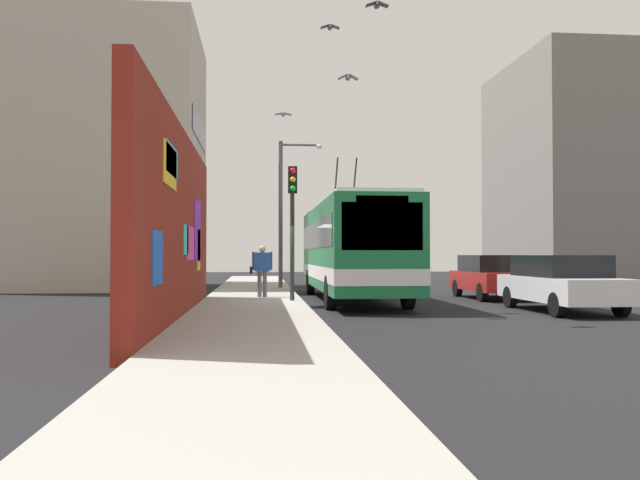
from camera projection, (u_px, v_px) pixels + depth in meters
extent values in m
plane|color=black|center=(304.00, 305.00, 20.49)|extent=(80.00, 80.00, 0.00)
cube|color=#9E9B93|center=(252.00, 303.00, 20.35)|extent=(48.00, 3.20, 0.15)
cube|color=maroon|center=(178.00, 225.00, 15.86)|extent=(13.22, 0.30, 4.61)
cube|color=#33D8E5|center=(172.00, 160.00, 13.42)|extent=(1.75, 0.02, 0.63)
cube|color=yellow|center=(170.00, 166.00, 13.20)|extent=(1.89, 0.02, 0.84)
cube|color=yellow|center=(199.00, 250.00, 19.48)|extent=(0.89, 0.02, 1.21)
cube|color=#F2338C|center=(190.00, 243.00, 17.12)|extent=(1.80, 0.02, 0.89)
cube|color=blue|center=(158.00, 258.00, 11.57)|extent=(1.13, 0.02, 0.97)
cube|color=#33D8E5|center=(186.00, 240.00, 16.09)|extent=(0.92, 0.02, 0.73)
cube|color=#8C19D8|center=(198.00, 230.00, 19.11)|extent=(1.74, 0.02, 1.77)
cube|color=#B2A899|center=(95.00, 159.00, 31.16)|extent=(8.18, 9.81, 12.30)
cube|color=black|center=(199.00, 197.00, 31.58)|extent=(6.95, 0.04, 1.10)
cube|color=black|center=(200.00, 131.00, 31.66)|extent=(6.95, 0.04, 1.10)
cube|color=gray|center=(585.00, 173.00, 36.95)|extent=(10.09, 8.56, 12.38)
cube|color=#19723F|center=(351.00, 247.00, 22.69)|extent=(11.47, 2.52, 2.80)
cube|color=silver|center=(351.00, 205.00, 22.72)|extent=(11.02, 2.32, 0.12)
cube|color=white|center=(351.00, 272.00, 22.67)|extent=(11.49, 2.54, 0.44)
cube|color=black|center=(382.00, 226.00, 17.01)|extent=(0.04, 2.14, 1.26)
cube|color=black|center=(351.00, 235.00, 22.70)|extent=(10.56, 2.55, 0.89)
cube|color=orange|center=(382.00, 201.00, 17.03)|extent=(0.06, 1.39, 0.28)
cylinder|color=black|center=(354.00, 187.00, 24.49)|extent=(1.43, 0.06, 2.00)
cylinder|color=black|center=(336.00, 186.00, 24.42)|extent=(1.43, 0.06, 2.00)
cylinder|color=black|center=(408.00, 292.00, 19.11)|extent=(1.00, 0.28, 1.00)
cylinder|color=black|center=(330.00, 292.00, 18.90)|extent=(1.00, 0.28, 1.00)
cylinder|color=black|center=(367.00, 282.00, 26.42)|extent=(1.00, 0.28, 1.00)
cylinder|color=black|center=(310.00, 282.00, 26.21)|extent=(1.00, 0.28, 1.00)
cube|color=white|center=(561.00, 289.00, 18.22)|extent=(4.72, 1.91, 0.66)
cube|color=black|center=(559.00, 266.00, 18.33)|extent=(2.83, 1.72, 0.60)
cylinder|color=black|center=(621.00, 304.00, 16.74)|extent=(0.64, 0.22, 0.64)
cylinder|color=black|center=(557.00, 305.00, 16.58)|extent=(0.64, 0.22, 0.64)
cylinder|color=black|center=(565.00, 297.00, 19.84)|extent=(0.64, 0.22, 0.64)
cylinder|color=black|center=(510.00, 297.00, 19.69)|extent=(0.64, 0.22, 0.64)
cube|color=#B21E19|center=(492.00, 281.00, 23.64)|extent=(4.23, 1.89, 0.66)
cube|color=black|center=(491.00, 263.00, 23.74)|extent=(2.54, 1.70, 0.60)
cylinder|color=black|center=(530.00, 292.00, 22.32)|extent=(0.64, 0.22, 0.64)
cylinder|color=black|center=(482.00, 292.00, 22.17)|extent=(0.64, 0.22, 0.64)
cylinder|color=black|center=(500.00, 288.00, 25.10)|extent=(0.64, 0.22, 0.64)
cylinder|color=black|center=(457.00, 288.00, 24.94)|extent=(0.64, 0.22, 0.64)
cylinder|color=#595960|center=(265.00, 284.00, 22.30)|extent=(0.14, 0.14, 0.87)
cylinder|color=#595960|center=(260.00, 284.00, 22.29)|extent=(0.14, 0.14, 0.87)
cube|color=#264C99|center=(262.00, 262.00, 22.31)|extent=(0.22, 0.51, 0.65)
cylinder|color=#264C99|center=(271.00, 261.00, 22.34)|extent=(0.09, 0.09, 0.62)
cylinder|color=#264C99|center=(253.00, 261.00, 22.29)|extent=(0.09, 0.09, 0.62)
sphere|color=tan|center=(262.00, 249.00, 22.32)|extent=(0.24, 0.24, 0.24)
cube|color=black|center=(251.00, 270.00, 22.27)|extent=(0.14, 0.10, 0.24)
cylinder|color=#2D382D|center=(292.00, 233.00, 20.69)|extent=(0.14, 0.14, 4.24)
cube|color=black|center=(293.00, 180.00, 20.50)|extent=(0.20, 0.28, 0.84)
sphere|color=red|center=(293.00, 171.00, 20.40)|extent=(0.18, 0.18, 0.18)
sphere|color=yellow|center=(293.00, 180.00, 20.39)|extent=(0.18, 0.18, 0.18)
sphere|color=green|center=(293.00, 188.00, 20.39)|extent=(0.18, 0.18, 0.18)
cylinder|color=#4C4C51|center=(281.00, 214.00, 28.79)|extent=(0.18, 0.18, 6.46)
cylinder|color=#4C4C51|center=(300.00, 145.00, 28.94)|extent=(0.10, 1.71, 0.10)
ellipsoid|color=silver|center=(319.00, 146.00, 29.02)|extent=(0.44, 0.28, 0.20)
ellipsoid|color=#47474C|center=(377.00, 6.00, 15.65)|extent=(0.32, 0.14, 0.12)
cube|color=#47474C|center=(383.00, 5.00, 15.66)|extent=(0.20, 0.27, 0.11)
cube|color=#47474C|center=(371.00, 4.00, 15.64)|extent=(0.20, 0.27, 0.11)
ellipsoid|color=#47474C|center=(330.00, 28.00, 19.02)|extent=(0.32, 0.14, 0.12)
cube|color=#47474C|center=(335.00, 27.00, 19.04)|extent=(0.20, 0.27, 0.10)
cube|color=#47474C|center=(325.00, 27.00, 19.01)|extent=(0.20, 0.27, 0.10)
ellipsoid|color=slate|center=(283.00, 115.00, 22.43)|extent=(0.32, 0.14, 0.12)
cube|color=slate|center=(287.00, 114.00, 22.44)|extent=(0.20, 0.28, 0.08)
cube|color=slate|center=(279.00, 114.00, 22.42)|extent=(0.20, 0.28, 0.08)
ellipsoid|color=slate|center=(348.00, 78.00, 17.29)|extent=(0.32, 0.14, 0.12)
cube|color=slate|center=(353.00, 77.00, 17.30)|extent=(0.20, 0.26, 0.14)
cube|color=slate|center=(343.00, 77.00, 17.28)|extent=(0.20, 0.26, 0.14)
cylinder|color=black|center=(325.00, 307.00, 19.73)|extent=(1.06, 1.06, 0.00)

